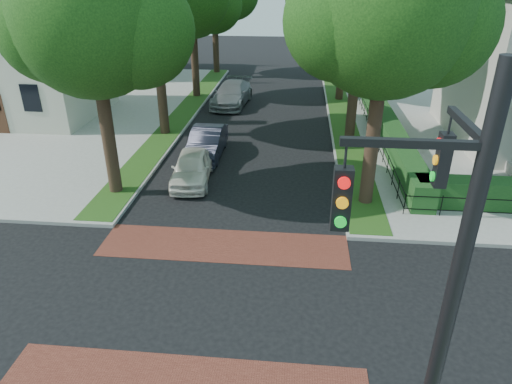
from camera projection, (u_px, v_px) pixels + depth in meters
ground at (207, 303)px, 13.79m from camera, size 120.00×120.00×0.00m
crosswalk_far at (224, 246)px, 16.65m from camera, size 9.00×2.20×0.01m
grass_strip_ne at (342, 118)px, 30.31m from camera, size 1.60×29.80×0.02m
grass_strip_nw at (183, 113)px, 31.25m from camera, size 1.60×29.80×0.02m
tree_right_near at (389, 14)px, 16.40m from camera, size 7.75×6.67×10.66m
tree_right_far at (348, 3)px, 31.89m from camera, size 7.25×6.23×9.74m
tree_left_near at (96, 21)px, 17.51m from camera, size 7.50×6.45×10.20m
hedge_main_road at (389, 130)px, 26.19m from camera, size 1.00×18.00×1.20m
fence_main_road at (374, 132)px, 26.33m from camera, size 0.06×18.00×0.90m
house_left_near at (18, 39)px, 28.98m from camera, size 10.00×9.00×10.14m
house_left_far at (105, 18)px, 41.48m from camera, size 10.00×9.00×10.14m
traffic_signal at (439, 272)px, 7.35m from camera, size 2.17×2.00×8.00m
parked_car_front at (192, 167)px, 21.37m from camera, size 2.09×4.42×1.46m
parked_car_middle at (207, 143)px, 24.24m from camera, size 1.65×4.65×1.53m
parked_car_rear at (232, 94)px, 33.39m from camera, size 2.76×5.83×1.64m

